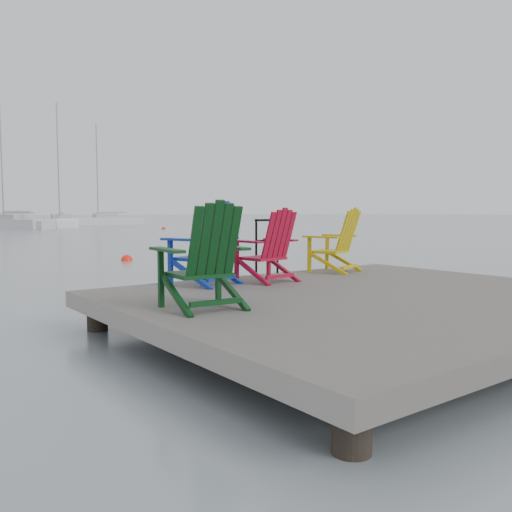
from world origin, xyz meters
TOP-DOWN VIEW (x-y plane):
  - ground at (0.00, 0.00)m, footprint 400.00×400.00m
  - dock at (0.00, 0.00)m, footprint 6.00×5.00m
  - handrail at (0.25, 2.45)m, footprint 0.48×0.04m
  - chair_green at (-2.23, 0.32)m, footprint 0.93×0.87m
  - chair_blue at (-1.22, 1.92)m, footprint 1.06×1.01m
  - chair_red at (-0.33, 1.66)m, footprint 0.89×0.83m
  - chair_yellow at (1.37, 1.97)m, footprint 1.00×0.95m
  - sailboat_near at (5.84, 46.57)m, footprint 6.00×8.67m
  - sailboat_mid at (10.92, 48.33)m, footprint 3.99×9.07m
  - sailboat_far at (16.81, 52.87)m, footprint 8.10×2.53m
  - buoy_a at (1.61, 11.24)m, footprint 0.36×0.36m
  - buoy_c at (15.94, 36.72)m, footprint 0.35×0.35m

SIDE VIEW (x-z plane):
  - ground at x=0.00m, z-range 0.00..0.00m
  - buoy_a at x=1.61m, z-range -0.18..0.18m
  - buoy_c at x=15.94m, z-range -0.17..0.17m
  - dock at x=0.00m, z-range -0.35..1.05m
  - sailboat_mid at x=10.92m, z-range -5.69..6.40m
  - sailboat_near at x=5.84m, z-range -5.58..6.29m
  - sailboat_far at x=16.81m, z-range -5.19..5.90m
  - chair_red at x=-0.33m, z-range 0.50..1.54m
  - chair_yellow at x=1.37m, z-range 0.50..1.55m
  - handrail at x=0.25m, z-range 0.59..1.49m
  - chair_green at x=-2.23m, z-range 0.50..1.60m
  - chair_blue at x=-1.22m, z-range 0.50..1.63m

